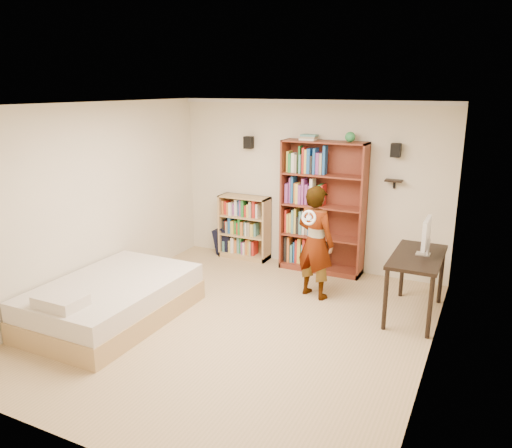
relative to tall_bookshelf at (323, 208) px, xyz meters
The scene contains 14 objects.
ground 2.55m from the tall_bookshelf, 97.46° to the right, with size 4.50×5.00×0.01m, color tan.
room_shell 2.43m from the tall_bookshelf, 97.46° to the right, with size 4.52×5.02×2.71m.
crown_molding 2.84m from the tall_bookshelf, 97.46° to the right, with size 4.50×5.00×0.06m.
speaker_left 1.66m from the tall_bookshelf, behind, with size 0.14×0.12×0.20m, color black.
speaker_right 1.42m from the tall_bookshelf, ahead, with size 0.14×0.12×0.20m, color black.
wall_shelf 1.17m from the tall_bookshelf, ahead, with size 0.25×0.16×0.03m, color black.
tall_bookshelf is the anchor object (origin of this frame).
low_bookshelf 1.49m from the tall_bookshelf, behind, with size 0.88×0.33×1.10m, color tan, non-canonical shape.
computer_desk 2.03m from the tall_bookshelf, 32.90° to the right, with size 0.61×1.22×0.83m, color black, non-canonical shape.
imac 1.96m from the tall_bookshelf, 30.82° to the right, with size 0.10×0.48×0.48m, color white, non-canonical shape.
daybed 3.46m from the tall_bookshelf, 122.74° to the right, with size 1.41×2.17×0.64m, color silver, non-canonical shape.
person 1.08m from the tall_bookshelf, 76.47° to the right, with size 0.59×0.38×1.61m, color black.
wii_wheel 1.35m from the tall_bookshelf, 79.47° to the right, with size 0.20×0.20×0.04m, color white.
navy_bag 1.98m from the tall_bookshelf, behind, with size 0.36×0.23×0.49m, color black, non-canonical shape.
Camera 1 is at (2.70, -5.03, 2.89)m, focal length 35.00 mm.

